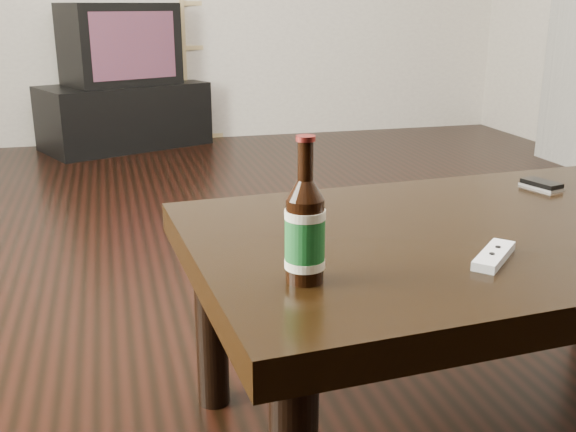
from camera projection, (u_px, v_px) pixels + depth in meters
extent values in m
cube|color=black|center=(288.00, 300.00, 2.34)|extent=(5.00, 6.00, 0.01)
cube|color=black|center=(125.00, 116.00, 4.76)|extent=(1.23, 0.94, 0.44)
cube|color=black|center=(119.00, 44.00, 4.61)|extent=(0.84, 0.70, 0.54)
cube|color=#B43010|center=(134.00, 46.00, 4.44)|extent=(0.55, 0.24, 0.43)
cube|color=tan|center=(179.00, 47.00, 5.02)|extent=(0.07, 0.33, 1.34)
cube|color=tan|center=(266.00, 45.00, 5.26)|extent=(0.07, 0.33, 1.34)
cube|color=tan|center=(226.00, 131.00, 5.34)|extent=(0.76, 0.42, 0.03)
cube|color=tan|center=(218.00, 45.00, 5.27)|extent=(0.72, 0.12, 1.34)
cube|color=tan|center=(224.00, 87.00, 5.23)|extent=(0.69, 0.38, 0.03)
cube|color=tan|center=(223.00, 46.00, 5.14)|extent=(0.69, 0.38, 0.03)
cube|color=tan|center=(222.00, 3.00, 5.05)|extent=(0.69, 0.38, 0.03)
cube|color=maroon|center=(212.00, 73.00, 5.14)|extent=(0.27, 0.24, 0.20)
cube|color=#295290|center=(240.00, 73.00, 5.23)|extent=(0.19, 0.23, 0.18)
cube|color=silver|center=(217.00, 31.00, 5.07)|extent=(0.33, 0.24, 0.20)
cube|color=black|center=(501.00, 238.00, 1.49)|extent=(1.42, 0.89, 0.07)
cylinder|color=black|center=(211.00, 323.00, 1.67)|extent=(0.09, 0.09, 0.45)
cylinder|color=black|center=(305.00, 241.00, 1.15)|extent=(0.08, 0.08, 0.15)
cylinder|color=#186126|center=(305.00, 239.00, 1.15)|extent=(0.08, 0.08, 0.09)
cylinder|color=white|center=(305.00, 214.00, 1.14)|extent=(0.08, 0.08, 0.02)
cylinder|color=white|center=(305.00, 263.00, 1.17)|extent=(0.08, 0.08, 0.02)
cone|color=black|center=(305.00, 190.00, 1.13)|extent=(0.08, 0.08, 0.03)
cylinder|color=black|center=(306.00, 161.00, 1.11)|extent=(0.03, 0.03, 0.07)
cylinder|color=maroon|center=(306.00, 138.00, 1.10)|extent=(0.04, 0.04, 0.01)
cube|color=#A9A9AC|center=(541.00, 187.00, 1.77)|extent=(0.08, 0.12, 0.01)
cube|color=black|center=(542.00, 184.00, 1.77)|extent=(0.08, 0.11, 0.02)
cylinder|color=#A9A9AC|center=(551.00, 184.00, 1.74)|extent=(0.03, 0.03, 0.00)
cube|color=white|center=(494.00, 256.00, 1.27)|extent=(0.14, 0.14, 0.02)
cylinder|color=black|center=(498.00, 247.00, 1.29)|extent=(0.01, 0.01, 0.00)
cylinder|color=black|center=(492.00, 254.00, 1.25)|extent=(0.01, 0.01, 0.00)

